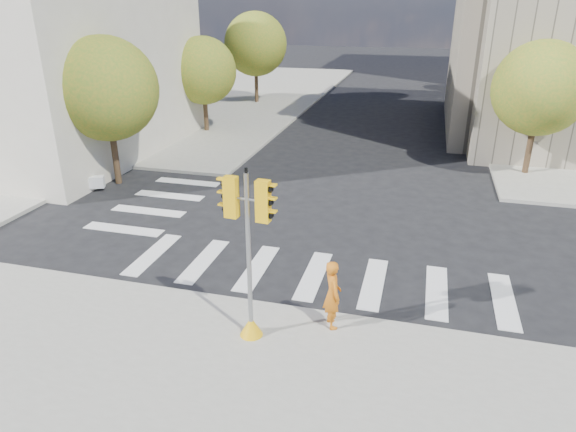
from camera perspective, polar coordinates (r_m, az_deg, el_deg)
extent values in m
plane|color=black|center=(17.36, 4.62, -3.50)|extent=(160.00, 160.00, 0.00)
cube|color=gray|center=(47.75, -13.87, 13.09)|extent=(28.00, 40.00, 0.15)
cube|color=gray|center=(30.98, 28.53, 19.06)|extent=(8.00, 8.00, 14.00)
cylinder|color=#382616|center=(24.27, -18.62, 6.24)|extent=(0.28, 0.28, 2.45)
sphere|color=#477722|center=(23.65, -19.54, 13.16)|extent=(4.40, 4.40, 4.40)
cylinder|color=#382616|center=(32.82, -9.11, 11.01)|extent=(0.28, 0.28, 2.17)
sphere|color=#477722|center=(32.39, -9.42, 15.66)|extent=(4.00, 4.00, 4.00)
cylinder|color=#382616|center=(41.96, -3.52, 14.12)|extent=(0.28, 0.28, 2.62)
sphere|color=#477722|center=(41.59, -3.64, 18.53)|extent=(4.80, 4.80, 4.80)
cylinder|color=#382616|center=(26.59, 25.18, 6.56)|extent=(0.28, 0.28, 2.38)
sphere|color=#477722|center=(26.03, 26.25, 12.60)|extent=(4.20, 4.20, 4.20)
cylinder|color=#382616|center=(38.18, 22.57, 11.50)|extent=(0.28, 0.28, 2.52)
sphere|color=#477722|center=(37.78, 23.30, 16.09)|extent=(4.60, 4.60, 4.60)
cylinder|color=#382616|center=(49.99, 21.12, 13.91)|extent=(0.28, 0.28, 2.27)
sphere|color=#477722|center=(49.70, 21.58, 17.00)|extent=(4.00, 4.00, 4.00)
cylinder|color=black|center=(30.01, 25.98, 13.91)|extent=(0.12, 0.12, 8.00)
cylinder|color=black|center=(43.79, 23.00, 16.56)|extent=(0.12, 0.12, 8.00)
cone|color=#E5A80C|center=(12.75, -4.12, -12.08)|extent=(0.56, 0.56, 0.50)
cylinder|color=gray|center=(11.80, -4.36, -4.81)|extent=(0.11, 0.11, 4.15)
cylinder|color=black|center=(10.98, -4.69, 5.04)|extent=(0.07, 0.07, 0.12)
cylinder|color=gray|center=(11.20, -4.59, 1.87)|extent=(0.90, 0.14, 0.06)
cube|color=#E5A80C|center=(11.35, -6.34, 2.10)|extent=(0.32, 0.25, 0.95)
cube|color=#E5A80C|center=(11.05, -2.79, 1.63)|extent=(0.32, 0.25, 0.95)
imported|color=#C16212|center=(12.74, 4.96, -8.66)|extent=(0.68, 0.78, 1.80)
cube|color=silver|center=(24.46, -26.67, 3.05)|extent=(5.61, 2.89, 0.50)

